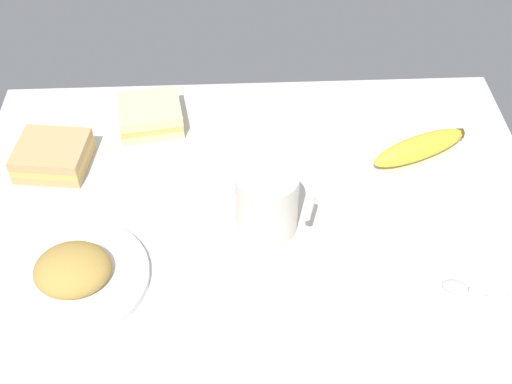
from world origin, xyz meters
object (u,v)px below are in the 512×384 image
coffee_mug_black (267,201)px  paper_napkin (312,124)px  spoon (475,290)px  sandwich_side (53,156)px  plate_of_food (74,274)px  sandwich_main (150,115)px  banana (419,148)px

coffee_mug_black → paper_napkin: bearing=-111.5°
coffee_mug_black → spoon: coffee_mug_black is taller
sandwich_side → paper_napkin: 44.28cm
plate_of_food → sandwich_main: (-8.36, -33.74, 0.66)cm
coffee_mug_black → banana: coffee_mug_black is taller
sandwich_main → paper_napkin: (-28.24, 1.15, -2.05)cm
banana → spoon: 27.98cm
sandwich_side → banana: (-60.12, 0.50, -0.15)cm
coffee_mug_black → plate_of_food: bearing=18.3°
plate_of_food → coffee_mug_black: bearing=-161.7°
coffee_mug_black → sandwich_side: 37.32cm
plate_of_food → spoon: plate_of_food is taller
paper_napkin → sandwich_main: bearing=-2.3°
sandwich_side → banana: sandwich_side is taller
spoon → plate_of_food: bearing=-4.6°
sandwich_side → banana: bearing=179.5°
coffee_mug_black → sandwich_main: bearing=-52.6°
sandwich_main → sandwich_side: 18.03cm
banana → spoon: size_ratio=1.37×
sandwich_side → spoon: (-61.98, 28.36, -1.82)cm
coffee_mug_black → spoon: size_ratio=0.91×
spoon → paper_napkin: size_ratio=0.98×
sandwich_main → spoon: size_ratio=0.93×
plate_of_food → coffee_mug_black: (-27.29, -9.01, 3.83)cm
coffee_mug_black → banana: 29.96cm
banana → paper_napkin: bearing=-28.7°
banana → paper_napkin: 19.18cm
sandwich_side → spoon: size_ratio=0.95×
banana → spoon: banana is taller
plate_of_food → sandwich_side: (6.77, -23.93, 0.66)cm
banana → paper_napkin: (16.74, -9.16, -1.90)cm
sandwich_side → spoon: sandwich_side is taller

